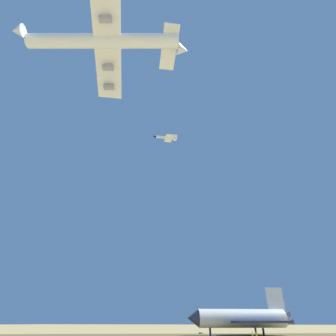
{
  "coord_description": "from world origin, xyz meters",
  "views": [
    {
      "loc": [
        -11.61,
        112.61,
        4.05
      ],
      "look_at": [
        18.51,
        24.11,
        58.63
      ],
      "focal_mm": 28.36,
      "sensor_mm": 36.0,
      "label": 1
    }
  ],
  "objects": [
    {
      "name": "runway_strip",
      "position": [
        -1.23,
        -1.39,
        0.01
      ],
      "size": [
        420.06,
        218.61,
        0.02
      ],
      "primitive_type": "cube",
      "rotation": [
        0.0,
        0.0,
        0.42
      ],
      "color": "brown",
      "rests_on": "ground"
    },
    {
      "name": "carrier_jet",
      "position": [
        38.76,
        51.23,
        113.5
      ],
      "size": [
        72.4,
        58.71,
        20.88
      ],
      "rotation": [
        0.13,
        0.0,
        0.46
      ],
      "color": "white"
    },
    {
      "name": "space_shuttle",
      "position": [
        -0.74,
        -1.17,
        5.35
      ],
      "size": [
        37.35,
        29.24,
        15.8
      ],
      "rotation": [
        0.0,
        0.0,
        0.42
      ],
      "color": "white",
      "rests_on": "ground"
    },
    {
      "name": "ground_crew_near_wingtip",
      "position": [
        -5.47,
        16.83,
        0.94
      ],
      "size": [
        0.37,
        0.61,
        1.73
      ],
      "rotation": [
        0.0,
        0.0,
        5.9
      ],
      "color": "yellow",
      "rests_on": "ground"
    },
    {
      "name": "ground_crew_mid_fuselage",
      "position": [
        -6.63,
        16.77,
        0.94
      ],
      "size": [
        0.63,
        0.35,
        1.73
      ],
      "rotation": [
        0.0,
        0.0,
        1.27
      ],
      "color": "yellow",
      "rests_on": "ground"
    },
    {
      "name": "ground_crew_near_nose",
      "position": [
        -6.4,
        14.09,
        0.94
      ],
      "size": [
        0.65,
        0.25,
        1.73
      ],
      "rotation": [
        0.0,
        0.0,
        1.61
      ],
      "color": "silver",
      "rests_on": "ground"
    },
    {
      "name": "ground_support_crate",
      "position": [
        17.26,
        -13.98,
        0.26
      ],
      "size": [
        1.62,
        1.64,
        0.51
      ],
      "primitive_type": "cube",
      "rotation": [
        0.0,
        0.0,
        2.23
      ],
      "color": "#596B4C",
      "rests_on": "ground"
    },
    {
      "name": "ground_plane",
      "position": [
        0.0,
        0.0,
        0.0
      ],
      "size": [
        1200.0,
        1200.0,
        0.0
      ],
      "primitive_type": "plane",
      "color": "tan"
    },
    {
      "name": "chase_jet_lead",
      "position": [
        31.87,
        -11.77,
        102.63
      ],
      "size": [
        14.68,
        10.01,
        4.0
      ],
      "rotation": [
        0.0,
        0.0,
        0.5
      ],
      "color": "silver"
    }
  ]
}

